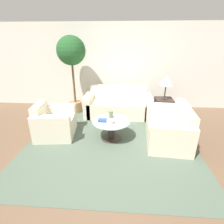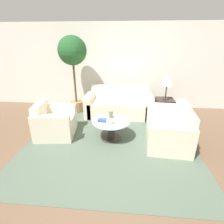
# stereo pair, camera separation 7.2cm
# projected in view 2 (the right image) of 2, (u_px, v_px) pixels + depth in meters

# --- Properties ---
(ground_plane) EXTENTS (14.00, 14.00, 0.00)m
(ground_plane) POSITION_uv_depth(u_px,v_px,m) (109.00, 160.00, 3.29)
(ground_plane) COLOR brown
(wall_back) EXTENTS (10.00, 0.06, 2.60)m
(wall_back) POSITION_uv_depth(u_px,v_px,m) (119.00, 67.00, 5.55)
(wall_back) COLOR white
(wall_back) RESTS_ON ground_plane
(rug) EXTENTS (3.60, 3.71, 0.01)m
(rug) POSITION_uv_depth(u_px,v_px,m) (111.00, 138.00, 4.01)
(rug) COLOR #4C5B4C
(rug) RESTS_ON ground_plane
(sofa_main) EXTENTS (1.91, 0.90, 0.81)m
(sofa_main) POSITION_uv_depth(u_px,v_px,m) (119.00, 105.00, 5.22)
(sofa_main) COLOR beige
(sofa_main) RESTS_ON ground_plane
(armchair) EXTENTS (0.92, 0.95, 0.78)m
(armchair) POSITION_uv_depth(u_px,v_px,m) (54.00, 123.00, 4.08)
(armchair) COLOR beige
(armchair) RESTS_ON ground_plane
(loveseat) EXTENTS (0.96, 1.50, 0.80)m
(loveseat) POSITION_uv_depth(u_px,v_px,m) (170.00, 129.00, 3.85)
(loveseat) COLOR beige
(loveseat) RESTS_ON ground_plane
(coffee_table) EXTENTS (0.84, 0.84, 0.44)m
(coffee_table) POSITION_uv_depth(u_px,v_px,m) (111.00, 127.00, 3.91)
(coffee_table) COLOR #332823
(coffee_table) RESTS_ON ground_plane
(side_table) EXTENTS (0.48, 0.48, 0.57)m
(side_table) POSITION_uv_depth(u_px,v_px,m) (164.00, 109.00, 4.95)
(side_table) COLOR #332823
(side_table) RESTS_ON ground_plane
(table_lamp) EXTENTS (0.36, 0.36, 0.66)m
(table_lamp) POSITION_uv_depth(u_px,v_px,m) (167.00, 81.00, 4.65)
(table_lamp) COLOR #332823
(table_lamp) RESTS_ON side_table
(potted_plant) EXTENTS (0.80, 0.80, 2.22)m
(potted_plant) POSITION_uv_depth(u_px,v_px,m) (73.00, 56.00, 4.89)
(potted_plant) COLOR #93704C
(potted_plant) RESTS_ON ground_plane
(vase) EXTENTS (0.09, 0.09, 0.16)m
(vase) POSITION_uv_depth(u_px,v_px,m) (111.00, 114.00, 3.96)
(vase) COLOR #6B7A4C
(vase) RESTS_ON coffee_table
(bowl) EXTENTS (0.16, 0.16, 0.06)m
(bowl) POSITION_uv_depth(u_px,v_px,m) (110.00, 122.00, 3.73)
(bowl) COLOR beige
(bowl) RESTS_ON coffee_table
(book_stack) EXTENTS (0.20, 0.14, 0.05)m
(book_stack) POSITION_uv_depth(u_px,v_px,m) (103.00, 120.00, 3.81)
(book_stack) COLOR #334C8C
(book_stack) RESTS_ON coffee_table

